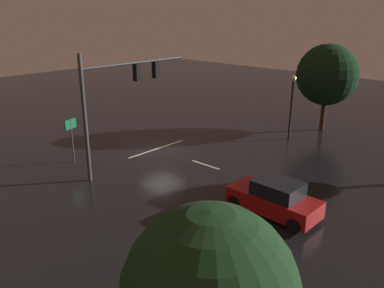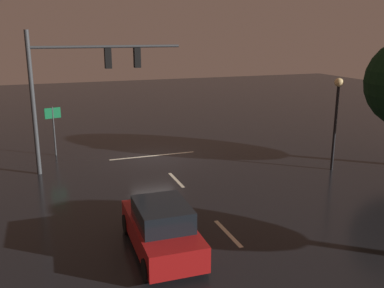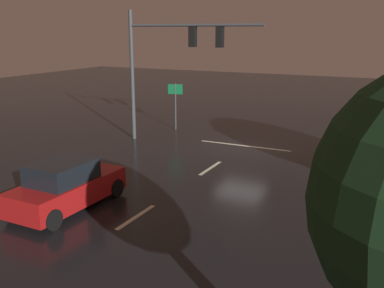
{
  "view_description": "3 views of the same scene",
  "coord_description": "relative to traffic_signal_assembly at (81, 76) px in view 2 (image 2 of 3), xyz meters",
  "views": [
    {
      "loc": [
        17.28,
        18.77,
        9.05
      ],
      "look_at": [
        0.72,
        3.52,
        1.43
      ],
      "focal_mm": 36.88,
      "sensor_mm": 36.0,
      "label": 1
    },
    {
      "loc": [
        5.9,
        22.61,
        6.92
      ],
      "look_at": [
        -0.65,
        4.45,
        1.85
      ],
      "focal_mm": 40.03,
      "sensor_mm": 36.0,
      "label": 2
    },
    {
      "loc": [
        -7.75,
        21.44,
        6.0
      ],
      "look_at": [
        -0.18,
        6.21,
        1.64
      ],
      "focal_mm": 41.87,
      "sensor_mm": 36.0,
      "label": 3
    }
  ],
  "objects": [
    {
      "name": "car_approaching",
      "position": [
        -1.32,
        9.65,
        -4.01
      ],
      "size": [
        1.97,
        4.4,
        1.7
      ],
      "color": "maroon",
      "rests_on": "ground_plane"
    },
    {
      "name": "ground_plane",
      "position": [
        -3.87,
        -0.76,
        -4.8
      ],
      "size": [
        80.0,
        80.0,
        0.0
      ],
      "primitive_type": "plane",
      "color": "black"
    },
    {
      "name": "lane_dash_mid",
      "position": [
        -3.87,
        9.24,
        -4.8
      ],
      "size": [
        0.16,
        2.2,
        0.01
      ],
      "primitive_type": "cube",
      "rotation": [
        0.0,
        0.0,
        1.57
      ],
      "color": "beige",
      "rests_on": "ground_plane"
    },
    {
      "name": "route_sign",
      "position": [
        1.38,
        -3.19,
        -2.76
      ],
      "size": [
        0.89,
        0.29,
        2.84
      ],
      "color": "#383A3D",
      "rests_on": "ground_plane"
    },
    {
      "name": "stop_bar",
      "position": [
        -3.87,
        -1.19,
        -4.8
      ],
      "size": [
        5.0,
        0.16,
        0.01
      ],
      "primitive_type": "cube",
      "color": "beige",
      "rests_on": "ground_plane"
    },
    {
      "name": "traffic_signal_assembly",
      "position": [
        0.0,
        0.0,
        0.0
      ],
      "size": [
        7.52,
        0.47,
        7.03
      ],
      "color": "#383A3D",
      "rests_on": "ground_plane"
    },
    {
      "name": "street_lamp_left_kerb",
      "position": [
        -11.96,
        4.41,
        -1.47
      ],
      "size": [
        0.44,
        0.44,
        4.73
      ],
      "color": "black",
      "rests_on": "ground_plane"
    },
    {
      "name": "lane_dash_far",
      "position": [
        -3.87,
        3.24,
        -4.8
      ],
      "size": [
        0.16,
        2.2,
        0.01
      ],
      "primitive_type": "cube",
      "rotation": [
        0.0,
        0.0,
        1.57
      ],
      "color": "beige",
      "rests_on": "ground_plane"
    }
  ]
}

